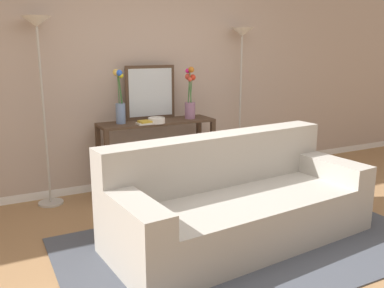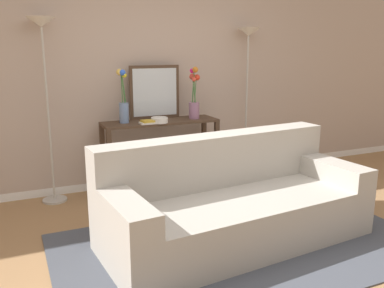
{
  "view_description": "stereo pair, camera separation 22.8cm",
  "coord_description": "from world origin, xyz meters",
  "px_view_note": "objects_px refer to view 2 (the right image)",
  "views": [
    {
      "loc": [
        -1.81,
        -2.46,
        1.63
      ],
      "look_at": [
        0.01,
        1.08,
        0.71
      ],
      "focal_mm": 38.82,
      "sensor_mm": 36.0,
      "label": 1
    },
    {
      "loc": [
        -1.61,
        -2.56,
        1.63
      ],
      "look_at": [
        0.01,
        1.08,
        0.71
      ],
      "focal_mm": 38.82,
      "sensor_mm": 36.0,
      "label": 2
    }
  ],
  "objects_px": {
    "vase_short_flowers": "(194,99)",
    "wall_mirror": "(155,92)",
    "couch": "(233,205)",
    "floor_lamp_left": "(44,59)",
    "vase_tall_flowers": "(123,103)",
    "console_table": "(161,142)",
    "floor_lamp_right": "(248,61)",
    "book_row_under_console": "(128,189)",
    "book_stack": "(149,122)",
    "fruit_bowl": "(159,120)"
  },
  "relations": [
    {
      "from": "floor_lamp_left",
      "to": "vase_short_flowers",
      "type": "relative_size",
      "value": 3.21
    },
    {
      "from": "book_row_under_console",
      "to": "vase_tall_flowers",
      "type": "bearing_deg",
      "value": 128.37
    },
    {
      "from": "couch",
      "to": "console_table",
      "type": "xyz_separation_m",
      "value": [
        -0.12,
        1.49,
        0.26
      ]
    },
    {
      "from": "couch",
      "to": "vase_tall_flowers",
      "type": "relative_size",
      "value": 4.0
    },
    {
      "from": "couch",
      "to": "fruit_bowl",
      "type": "height_order",
      "value": "fruit_bowl"
    },
    {
      "from": "vase_short_flowers",
      "to": "book_row_under_console",
      "type": "height_order",
      "value": "vase_short_flowers"
    },
    {
      "from": "vase_tall_flowers",
      "to": "book_stack",
      "type": "distance_m",
      "value": 0.35
    },
    {
      "from": "wall_mirror",
      "to": "book_row_under_console",
      "type": "relative_size",
      "value": 2.12
    },
    {
      "from": "fruit_bowl",
      "to": "wall_mirror",
      "type": "bearing_deg",
      "value": 79.6
    },
    {
      "from": "couch",
      "to": "floor_lamp_left",
      "type": "distance_m",
      "value": 2.4
    },
    {
      "from": "fruit_bowl",
      "to": "book_stack",
      "type": "xyz_separation_m",
      "value": [
        -0.13,
        -0.01,
        -0.01
      ]
    },
    {
      "from": "couch",
      "to": "floor_lamp_right",
      "type": "height_order",
      "value": "floor_lamp_right"
    },
    {
      "from": "wall_mirror",
      "to": "book_row_under_console",
      "type": "xyz_separation_m",
      "value": [
        -0.4,
        -0.17,
        -1.07
      ]
    },
    {
      "from": "console_table",
      "to": "book_row_under_console",
      "type": "bearing_deg",
      "value": 180.0
    },
    {
      "from": "console_table",
      "to": "book_row_under_console",
      "type": "relative_size",
      "value": 4.56
    },
    {
      "from": "console_table",
      "to": "vase_tall_flowers",
      "type": "relative_size",
      "value": 2.24
    },
    {
      "from": "floor_lamp_left",
      "to": "vase_tall_flowers",
      "type": "xyz_separation_m",
      "value": [
        0.78,
        -0.09,
        -0.47
      ]
    },
    {
      "from": "floor_lamp_right",
      "to": "wall_mirror",
      "type": "relative_size",
      "value": 3.04
    },
    {
      "from": "fruit_bowl",
      "to": "book_stack",
      "type": "height_order",
      "value": "fruit_bowl"
    },
    {
      "from": "book_row_under_console",
      "to": "book_stack",
      "type": "bearing_deg",
      "value": -32.72
    },
    {
      "from": "vase_short_flowers",
      "to": "fruit_bowl",
      "type": "relative_size",
      "value": 3.18
    },
    {
      "from": "vase_short_flowers",
      "to": "wall_mirror",
      "type": "bearing_deg",
      "value": 155.35
    },
    {
      "from": "couch",
      "to": "console_table",
      "type": "relative_size",
      "value": 1.78
    },
    {
      "from": "vase_tall_flowers",
      "to": "fruit_bowl",
      "type": "relative_size",
      "value": 3.12
    },
    {
      "from": "vase_tall_flowers",
      "to": "book_stack",
      "type": "relative_size",
      "value": 3.12
    },
    {
      "from": "console_table",
      "to": "vase_tall_flowers",
      "type": "xyz_separation_m",
      "value": [
        -0.42,
        0.02,
        0.47
      ]
    },
    {
      "from": "book_stack",
      "to": "book_row_under_console",
      "type": "distance_m",
      "value": 0.82
    },
    {
      "from": "fruit_bowl",
      "to": "vase_tall_flowers",
      "type": "bearing_deg",
      "value": 157.54
    },
    {
      "from": "console_table",
      "to": "floor_lamp_right",
      "type": "height_order",
      "value": "floor_lamp_right"
    },
    {
      "from": "console_table",
      "to": "floor_lamp_left",
      "type": "height_order",
      "value": "floor_lamp_left"
    },
    {
      "from": "console_table",
      "to": "wall_mirror",
      "type": "height_order",
      "value": "wall_mirror"
    },
    {
      "from": "floor_lamp_left",
      "to": "vase_short_flowers",
      "type": "bearing_deg",
      "value": -4.53
    },
    {
      "from": "floor_lamp_left",
      "to": "book_row_under_console",
      "type": "relative_size",
      "value": 6.64
    },
    {
      "from": "couch",
      "to": "fruit_bowl",
      "type": "distance_m",
      "value": 1.48
    },
    {
      "from": "couch",
      "to": "vase_short_flowers",
      "type": "distance_m",
      "value": 1.67
    },
    {
      "from": "book_stack",
      "to": "floor_lamp_right",
      "type": "bearing_deg",
      "value": 10.02
    },
    {
      "from": "console_table",
      "to": "wall_mirror",
      "type": "bearing_deg",
      "value": 90.34
    },
    {
      "from": "floor_lamp_right",
      "to": "book_stack",
      "type": "distance_m",
      "value": 1.54
    },
    {
      "from": "floor_lamp_left",
      "to": "vase_tall_flowers",
      "type": "height_order",
      "value": "floor_lamp_left"
    },
    {
      "from": "vase_short_flowers",
      "to": "book_stack",
      "type": "distance_m",
      "value": 0.64
    },
    {
      "from": "wall_mirror",
      "to": "vase_tall_flowers",
      "type": "bearing_deg",
      "value": -160.41
    },
    {
      "from": "vase_short_flowers",
      "to": "console_table",
      "type": "bearing_deg",
      "value": 176.84
    },
    {
      "from": "floor_lamp_left",
      "to": "book_stack",
      "type": "xyz_separation_m",
      "value": [
        1.01,
        -0.24,
        -0.68
      ]
    },
    {
      "from": "vase_tall_flowers",
      "to": "book_stack",
      "type": "height_order",
      "value": "vase_tall_flowers"
    },
    {
      "from": "vase_short_flowers",
      "to": "couch",
      "type": "bearing_deg",
      "value": -101.29
    },
    {
      "from": "couch",
      "to": "book_stack",
      "type": "xyz_separation_m",
      "value": [
        -0.3,
        1.35,
        0.53
      ]
    },
    {
      "from": "couch",
      "to": "wall_mirror",
      "type": "xyz_separation_m",
      "value": [
        -0.12,
        1.66,
        0.82
      ]
    },
    {
      "from": "console_table",
      "to": "floor_lamp_right",
      "type": "distance_m",
      "value": 1.51
    },
    {
      "from": "floor_lamp_left",
      "to": "vase_short_flowers",
      "type": "xyz_separation_m",
      "value": [
        1.61,
        -0.13,
        -0.47
      ]
    },
    {
      "from": "floor_lamp_left",
      "to": "vase_short_flowers",
      "type": "height_order",
      "value": "floor_lamp_left"
    }
  ]
}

